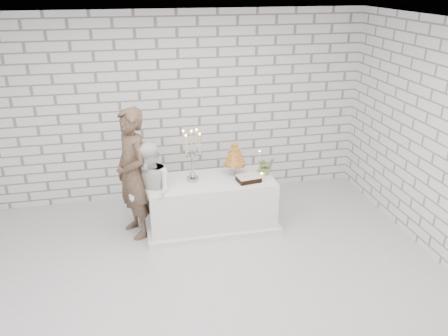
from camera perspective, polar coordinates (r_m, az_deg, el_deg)
ground at (r=5.66m, az=-1.88°, el=-14.23°), size 6.00×5.00×0.01m
ceiling at (r=4.51m, az=-2.40°, el=17.59°), size 6.00×5.00×0.01m
wall_back at (r=7.23m, az=-5.63°, el=7.60°), size 6.00×0.01×3.00m
wall_front at (r=2.84m, az=7.40°, el=-20.28°), size 6.00×0.01×3.00m
cake_table at (r=6.59m, az=-1.62°, el=-4.47°), size 1.80×0.80×0.75m
groom at (r=6.28m, az=-11.53°, el=-0.77°), size 0.68×0.80×1.87m
bride at (r=6.23m, az=-9.34°, el=-3.04°), size 0.78×0.86×1.43m
candelabra at (r=6.27m, az=-4.09°, el=1.55°), size 0.33×0.33×0.76m
croquembouche at (r=6.50m, az=1.38°, el=1.31°), size 0.40×0.40×0.52m
chocolate_cake at (r=6.37m, az=3.14°, el=-1.35°), size 0.35×0.27×0.08m
pillar_candle at (r=6.37m, az=4.81°, el=-1.22°), size 0.09×0.09×0.12m
extra_taper at (r=6.64m, az=4.51°, el=0.79°), size 0.06×0.06×0.32m
flowers at (r=6.58m, az=5.33°, el=0.28°), size 0.29×0.27×0.27m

